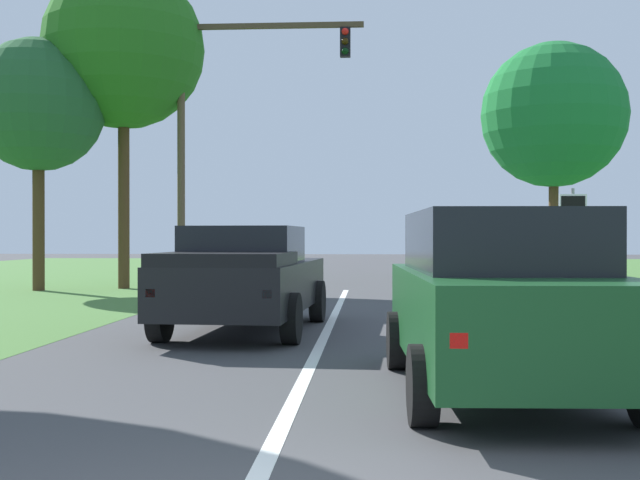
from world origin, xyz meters
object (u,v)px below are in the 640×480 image
pickup_truck_lead (245,278)px  crossing_suv_far (543,258)px  extra_tree_1 (38,106)px  traffic_light (222,110)px  keep_moving_sign (573,233)px  red_suv_near (500,297)px  extra_tree_2 (124,49)px  oak_tree_right (554,115)px

pickup_truck_lead → crossing_suv_far: 15.81m
crossing_suv_far → extra_tree_1: (-15.93, -3.37, 4.74)m
traffic_light → extra_tree_1: (-5.52, -0.90, 0.05)m
traffic_light → crossing_suv_far: bearing=13.4°
keep_moving_sign → red_suv_near: bearing=-108.0°
extra_tree_1 → extra_tree_2: extra_tree_2 is taller
oak_tree_right → extra_tree_1: bearing=-158.7°
pickup_truck_lead → red_suv_near: bearing=-55.6°
crossing_suv_far → extra_tree_1: extra_tree_1 is taller
keep_moving_sign → extra_tree_2: (-12.30, 7.27, 5.90)m
red_suv_near → keep_moving_sign: size_ratio=1.84×
red_suv_near → extra_tree_2: size_ratio=0.49×
traffic_light → extra_tree_1: 5.59m
pickup_truck_lead → keep_moving_sign: size_ratio=2.02×
extra_tree_1 → extra_tree_2: 3.24m
red_suv_near → extra_tree_1: bearing=126.7°
keep_moving_sign → oak_tree_right: size_ratio=0.31×
red_suv_near → keep_moving_sign: (3.05, 9.38, 0.72)m
extra_tree_1 → oak_tree_right: bearing=21.3°
red_suv_near → oak_tree_right: size_ratio=0.56×
red_suv_near → extra_tree_2: bearing=119.1°
pickup_truck_lead → oak_tree_right: oak_tree_right is taller
keep_moving_sign → extra_tree_2: size_ratio=0.27×
traffic_light → keep_moving_sign: (9.08, -7.02, -3.89)m
red_suv_near → traffic_light: traffic_light is taller
extra_tree_2 → oak_tree_right: bearing=20.5°
red_suv_near → traffic_light: bearing=110.2°
crossing_suv_far → pickup_truck_lead: bearing=-120.1°
red_suv_near → traffic_light: size_ratio=0.57×
red_suv_near → extra_tree_2: 20.16m
red_suv_near → crossing_suv_far: size_ratio=1.05×
red_suv_near → pickup_truck_lead: (-3.55, 5.20, -0.07)m
pickup_truck_lead → traffic_light: traffic_light is taller
traffic_light → keep_moving_sign: traffic_light is taller
keep_moving_sign → pickup_truck_lead: bearing=-147.7°
oak_tree_right → red_suv_near: bearing=-103.8°
extra_tree_1 → crossing_suv_far: bearing=12.0°
crossing_suv_far → red_suv_near: bearing=-103.1°
pickup_truck_lead → traffic_light: bearing=102.5°
pickup_truck_lead → keep_moving_sign: keep_moving_sign is taller
crossing_suv_far → extra_tree_2: size_ratio=0.47×
pickup_truck_lead → extra_tree_1: size_ratio=0.71×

